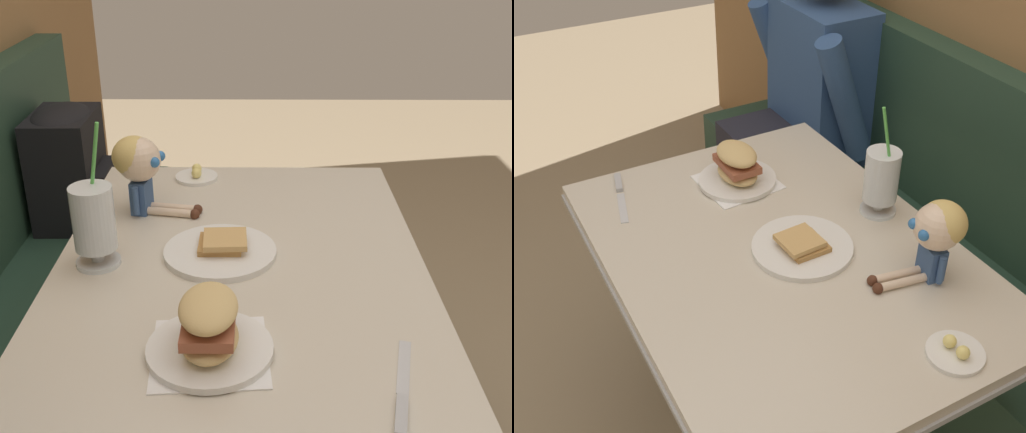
# 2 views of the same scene
# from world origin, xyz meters

# --- Properties ---
(booth_bench) EXTENTS (2.60, 0.48, 1.00)m
(booth_bench) POSITION_xyz_m (0.00, 0.81, 0.33)
(booth_bench) COLOR #233D2D
(booth_bench) RESTS_ON ground
(diner_table) EXTENTS (1.11, 0.81, 0.74)m
(diner_table) POSITION_xyz_m (0.00, 0.18, 0.54)
(diner_table) COLOR beige
(diner_table) RESTS_ON ground
(toast_plate) EXTENTS (0.25, 0.25, 0.04)m
(toast_plate) POSITION_xyz_m (0.02, 0.22, 0.75)
(toast_plate) COLOR white
(toast_plate) RESTS_ON diner_table
(milkshake_glass) EXTENTS (0.10, 0.10, 0.31)m
(milkshake_glass) POSITION_xyz_m (-0.02, 0.49, 0.84)
(milkshake_glass) COLOR silver
(milkshake_glass) RESTS_ON diner_table
(sandwich_plate) EXTENTS (0.22, 0.22, 0.12)m
(sandwich_plate) POSITION_xyz_m (-0.33, 0.22, 0.79)
(sandwich_plate) COLOR white
(sandwich_plate) RESTS_ON diner_table
(butter_saucer) EXTENTS (0.12, 0.12, 0.04)m
(butter_saucer) POSITION_xyz_m (0.46, 0.32, 0.75)
(butter_saucer) COLOR white
(butter_saucer) RESTS_ON diner_table
(butter_knife) EXTENTS (0.23, 0.07, 0.01)m
(butter_knife) POSITION_xyz_m (-0.45, -0.08, 0.74)
(butter_knife) COLOR silver
(butter_knife) RESTS_ON diner_table
(seated_doll) EXTENTS (0.13, 0.23, 0.20)m
(seated_doll) POSITION_xyz_m (0.24, 0.44, 0.87)
(seated_doll) COLOR #385689
(seated_doll) RESTS_ON diner_table
(diner_patron) EXTENTS (0.55, 0.48, 0.81)m
(diner_patron) POSITION_xyz_m (-0.80, 0.76, 0.74)
(diner_patron) COLOR #2D4C7F
(diner_patron) RESTS_ON booth_bench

